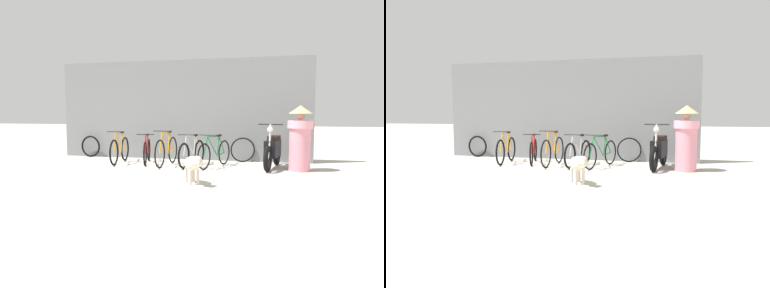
% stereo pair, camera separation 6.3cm
% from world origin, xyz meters
% --- Properties ---
extents(ground_plane, '(60.00, 60.00, 0.00)m').
position_xyz_m(ground_plane, '(0.00, 0.00, 0.00)').
color(ground_plane, '#B7B2A5').
extents(shop_wall_back, '(7.55, 0.20, 2.90)m').
position_xyz_m(shop_wall_back, '(0.00, 3.39, 1.45)').
color(shop_wall_back, slate).
rests_on(shop_wall_back, ground).
extents(bicycle_0, '(0.46, 1.66, 0.89)m').
position_xyz_m(bicycle_0, '(-1.36, 2.11, 0.36)').
color(bicycle_0, black).
rests_on(bicycle_0, ground).
extents(bicycle_1, '(0.58, 1.62, 0.82)m').
position_xyz_m(bicycle_1, '(-0.62, 2.25, 0.34)').
color(bicycle_1, black).
rests_on(bicycle_1, ground).
extents(bicycle_2, '(0.46, 1.75, 0.93)m').
position_xyz_m(bicycle_2, '(0.03, 2.00, 0.39)').
color(bicycle_2, black).
rests_on(bicycle_2, ground).
extents(bicycle_3, '(0.46, 1.63, 0.84)m').
position_xyz_m(bicycle_3, '(0.71, 2.02, 0.34)').
color(bicycle_3, black).
rests_on(bicycle_3, ground).
extents(bicycle_4, '(0.59, 1.69, 0.84)m').
position_xyz_m(bicycle_4, '(1.30, 2.03, 0.35)').
color(bicycle_4, black).
rests_on(bicycle_4, ground).
extents(motorcycle, '(0.58, 1.84, 1.11)m').
position_xyz_m(motorcycle, '(2.74, 2.18, 0.44)').
color(motorcycle, black).
rests_on(motorcycle, ground).
extents(stray_dog, '(0.58, 0.90, 0.58)m').
position_xyz_m(stray_dog, '(1.34, -0.29, 0.39)').
color(stray_dog, beige).
rests_on(stray_dog, ground).
extents(person_in_robes, '(0.66, 0.66, 1.55)m').
position_xyz_m(person_in_robes, '(3.38, 1.92, 0.80)').
color(person_in_robes, pink).
rests_on(person_in_robes, ground).
extents(spare_tire_left, '(0.67, 0.24, 0.69)m').
position_xyz_m(spare_tire_left, '(1.88, 3.14, 0.34)').
color(spare_tire_left, black).
rests_on(spare_tire_left, ground).
extents(spare_tire_right, '(0.66, 0.10, 0.66)m').
position_xyz_m(spare_tire_right, '(-2.84, 3.14, 0.33)').
color(spare_tire_right, black).
rests_on(spare_tire_right, ground).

